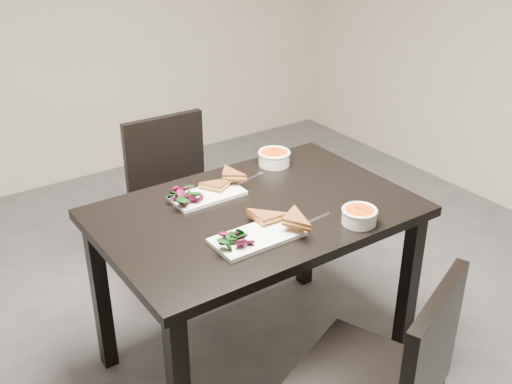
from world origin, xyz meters
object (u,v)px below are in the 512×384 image
table (256,230)px  chair_far (176,192)px  soup_bowl_far (274,157)px  chair_near (390,377)px  plate_far (208,195)px  soup_bowl_near (359,215)px  plate_near (258,237)px

table → chair_far: 0.79m
chair_far → soup_bowl_far: (0.25, -0.48, 0.30)m
chair_near → plate_far: (-0.10, 0.94, 0.27)m
soup_bowl_far → chair_far: bearing=117.9°
chair_far → chair_near: bearing=-90.0°
table → soup_bowl_near: (0.25, -0.31, 0.13)m
chair_far → plate_near: 1.01m
chair_far → soup_bowl_far: 0.62m
plate_near → plate_far: 0.38m
plate_far → plate_near: bearing=-92.9°
plate_near → plate_far: plate_near is taller
chair_near → plate_near: chair_near is taller
chair_near → soup_bowl_far: bearing=51.7°
chair_far → plate_far: (-0.15, -0.58, 0.27)m
plate_near → soup_bowl_near: bearing=-17.8°
soup_bowl_far → plate_near: bearing=-131.3°
chair_near → chair_far: bearing=66.1°
table → chair_near: 0.77m
plate_near → soup_bowl_far: 0.64m
chair_near → soup_bowl_near: bearing=38.2°
chair_far → plate_near: (-0.17, -0.96, 0.27)m
chair_far → soup_bowl_far: bearing=-60.1°
chair_near → soup_bowl_far: (0.31, 1.04, 0.30)m
table → plate_far: size_ratio=4.13×
table → chair_near: bearing=-90.8°
table → soup_bowl_far: bearing=44.3°
chair_far → soup_bowl_far: size_ratio=5.91×
plate_near → chair_far: bearing=79.9°
soup_bowl_near → soup_bowl_far: 0.60m
chair_near → plate_near: bearing=79.8°
plate_near → soup_bowl_far: (0.42, 0.48, 0.03)m
plate_near → soup_bowl_far: bearing=48.7°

